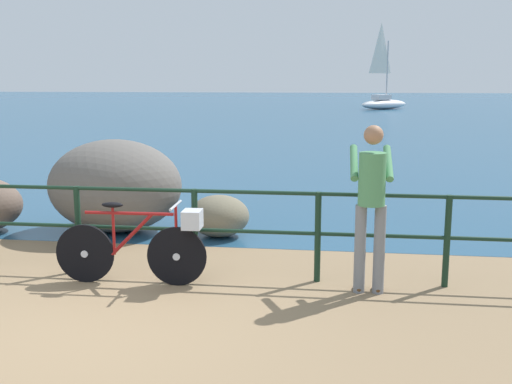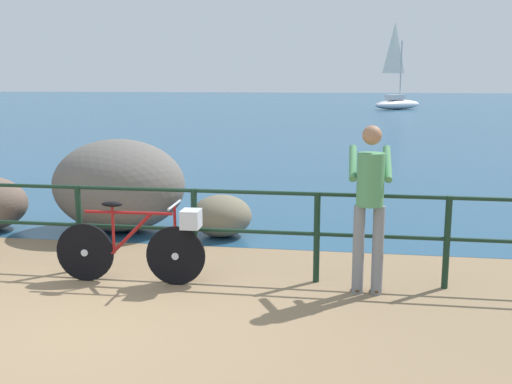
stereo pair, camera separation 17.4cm
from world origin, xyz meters
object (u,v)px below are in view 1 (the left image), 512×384
at_px(breakwater_boulder_main, 115,186).
at_px(sailboat, 384,100).
at_px(bicycle, 143,243).
at_px(breakwater_boulder_right, 219,216).
at_px(person_at_railing, 371,201).

xyz_separation_m(breakwater_boulder_main, sailboat, (6.64, 37.53, 0.02)).
relative_size(bicycle, breakwater_boulder_main, 0.86).
bearing_deg(breakwater_boulder_right, breakwater_boulder_main, 175.72).
relative_size(breakwater_boulder_main, breakwater_boulder_right, 2.26).
height_order(breakwater_boulder_main, breakwater_boulder_right, breakwater_boulder_main).
distance_m(breakwater_boulder_main, breakwater_boulder_right, 1.63).
relative_size(bicycle, sailboat, 0.28).
height_order(person_at_railing, sailboat, sailboat).
distance_m(breakwater_boulder_right, sailboat, 37.99).
bearing_deg(sailboat, breakwater_boulder_right, -140.27).
xyz_separation_m(breakwater_boulder_right, sailboat, (5.06, 37.65, 0.41)).
relative_size(breakwater_boulder_main, sailboat, 0.32).
bearing_deg(bicycle, breakwater_boulder_main, 115.39).
bearing_deg(person_at_railing, sailboat, -4.86).
bearing_deg(breakwater_boulder_main, breakwater_boulder_right, -4.28).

